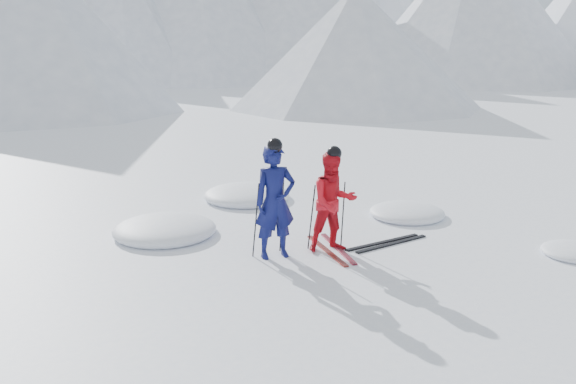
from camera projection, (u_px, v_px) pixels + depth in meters
name	position (u px, v px, depth m)	size (l,w,h in m)	color
ground	(389.00, 244.00, 11.34)	(160.00, 160.00, 0.00)	white
skier_blue	(275.00, 202.00, 10.46)	(0.73, 0.48, 1.99)	#0C114D
skier_red	(333.00, 202.00, 10.79)	(0.88, 0.68, 1.80)	red
pole_blue_left	(256.00, 220.00, 10.54)	(0.02, 0.02, 1.33)	black
pole_blue_right	(282.00, 215.00, 10.86)	(0.02, 0.02, 1.33)	black
pole_red_left	(312.00, 217.00, 10.95)	(0.02, 0.02, 1.20)	black
pole_red_right	(343.00, 214.00, 11.13)	(0.02, 0.02, 1.20)	black
ski_worn_left	(327.00, 250.00, 10.96)	(0.09, 1.70, 0.03)	black
ski_worn_right	(338.00, 248.00, 11.06)	(0.09, 1.70, 0.03)	black
ski_loose_a	(383.00, 242.00, 11.39)	(0.09, 1.70, 0.03)	black
ski_loose_b	(392.00, 244.00, 11.31)	(0.09, 1.70, 0.03)	black
snow_lumps	(268.00, 217.00, 13.05)	(7.74, 7.74, 0.45)	white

